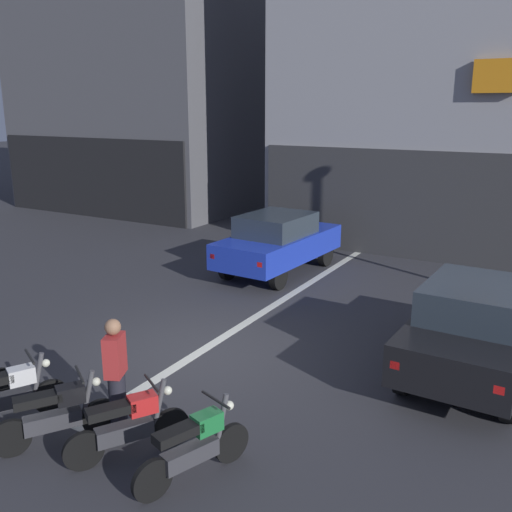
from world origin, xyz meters
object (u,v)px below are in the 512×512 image
(motorcycle_black_row_centre, at_px, (57,414))
(motorcycle_green_row_rightmost, at_px, (194,446))
(person_by_motorcycles, at_px, (116,375))
(motorcycle_red_row_right_mid, at_px, (129,424))
(car_blue_crossing_near, at_px, (278,241))
(motorcycle_white_row_left_mid, at_px, (9,394))
(car_black_parked_kerbside, at_px, (476,325))

(motorcycle_black_row_centre, bearing_deg, motorcycle_green_row_rightmost, 8.67)
(motorcycle_green_row_rightmost, distance_m, person_by_motorcycles, 1.63)
(motorcycle_black_row_centre, distance_m, motorcycle_red_row_right_mid, 1.05)
(car_blue_crossing_near, xyz_separation_m, motorcycle_white_row_left_mid, (0.22, -8.67, -0.43))
(motorcycle_white_row_left_mid, height_order, motorcycle_black_row_centre, same)
(motorcycle_black_row_centre, height_order, person_by_motorcycles, person_by_motorcycles)
(motorcycle_white_row_left_mid, height_order, motorcycle_red_row_right_mid, same)
(motorcycle_green_row_rightmost, bearing_deg, motorcycle_black_row_centre, -171.33)
(motorcycle_red_row_right_mid, bearing_deg, car_blue_crossing_near, 104.93)
(car_black_parked_kerbside, xyz_separation_m, motorcycle_red_row_right_mid, (-3.43, -4.66, -0.43))
(car_blue_crossing_near, distance_m, motorcycle_green_row_rightmost, 9.01)
(car_blue_crossing_near, bearing_deg, motorcycle_white_row_left_mid, -88.53)
(motorcycle_green_row_rightmost, xyz_separation_m, person_by_motorcycles, (-1.55, 0.34, 0.40))
(motorcycle_white_row_left_mid, height_order, motorcycle_green_row_rightmost, same)
(motorcycle_black_row_centre, relative_size, motorcycle_red_row_right_mid, 0.98)
(motorcycle_red_row_right_mid, height_order, person_by_motorcycles, person_by_motorcycles)
(motorcycle_green_row_rightmost, bearing_deg, car_blue_crossing_near, 111.19)
(car_black_parked_kerbside, distance_m, motorcycle_red_row_right_mid, 5.80)
(car_blue_crossing_near, distance_m, motorcycle_red_row_right_mid, 8.73)
(motorcycle_white_row_left_mid, bearing_deg, motorcycle_black_row_centre, -1.63)
(motorcycle_green_row_rightmost, bearing_deg, person_by_motorcycles, 167.57)
(car_black_parked_kerbside, bearing_deg, motorcycle_red_row_right_mid, -126.37)
(motorcycle_green_row_rightmost, bearing_deg, motorcycle_red_row_right_mid, -178.22)
(person_by_motorcycles, bearing_deg, motorcycle_green_row_rightmost, -12.43)
(car_black_parked_kerbside, distance_m, motorcycle_black_row_centre, 6.65)
(motorcycle_black_row_centre, bearing_deg, motorcycle_white_row_left_mid, 178.37)
(car_blue_crossing_near, relative_size, motorcycle_red_row_right_mid, 2.88)
(motorcycle_red_row_right_mid, distance_m, person_by_motorcycles, 0.77)
(car_blue_crossing_near, distance_m, car_black_parked_kerbside, 6.81)
(car_blue_crossing_near, bearing_deg, motorcycle_green_row_rightmost, -68.81)
(motorcycle_green_row_rightmost, relative_size, person_by_motorcycles, 0.96)
(car_blue_crossing_near, relative_size, motorcycle_white_row_left_mid, 2.78)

